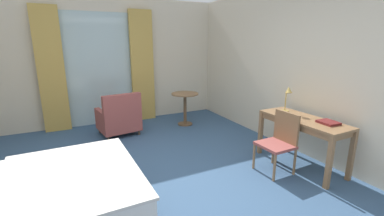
{
  "coord_description": "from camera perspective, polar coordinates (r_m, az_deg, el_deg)",
  "views": [
    {
      "loc": [
        -0.97,
        -3.0,
        1.86
      ],
      "look_at": [
        0.68,
        0.32,
        0.9
      ],
      "focal_mm": 24.22,
      "sensor_mm": 36.0,
      "label": 1
    }
  ],
  "objects": [
    {
      "name": "balcony_glass_door",
      "position": [
        6.18,
        -19.68,
        7.88
      ],
      "size": [
        1.46,
        0.02,
        2.47
      ],
      "primitive_type": "cube",
      "color": "silver",
      "rests_on": "ground"
    },
    {
      "name": "wall_right",
      "position": [
        4.68,
        23.65,
        7.74
      ],
      "size": [
        0.12,
        6.49,
        2.81
      ],
      "primitive_type": "cube",
      "color": "beige",
      "rests_on": "ground"
    },
    {
      "name": "round_cafe_table",
      "position": [
        5.84,
        -1.55,
        1.37
      ],
      "size": [
        0.6,
        0.6,
        0.73
      ],
      "color": "olive",
      "rests_on": "ground"
    },
    {
      "name": "closed_book",
      "position": [
        4.05,
        27.82,
        -2.83
      ],
      "size": [
        0.24,
        0.26,
        0.03
      ],
      "primitive_type": "cube",
      "rotation": [
        0.0,
        0.0,
        -0.07
      ],
      "color": "maroon",
      "rests_on": "writing_desk"
    },
    {
      "name": "curtain_panel_right",
      "position": [
        6.26,
        -10.89,
        8.9
      ],
      "size": [
        0.52,
        0.1,
        2.55
      ],
      "primitive_type": "cube",
      "color": "tan",
      "rests_on": "ground"
    },
    {
      "name": "desk_chair",
      "position": [
        3.96,
        18.73,
        -6.56
      ],
      "size": [
        0.44,
        0.46,
        0.88
      ],
      "color": "#9E4C47",
      "rests_on": "ground"
    },
    {
      "name": "armchair_by_window",
      "position": [
        5.44,
        -15.71,
        -2.24
      ],
      "size": [
        0.84,
        0.8,
        0.88
      ],
      "color": "#9E4C47",
      "rests_on": "ground"
    },
    {
      "name": "desk_lamp",
      "position": [
        4.35,
        20.34,
        2.79
      ],
      "size": [
        0.16,
        0.21,
        0.44
      ],
      "color": "tan",
      "rests_on": "writing_desk"
    },
    {
      "name": "bed",
      "position": [
        3.12,
        -32.21,
        -17.99
      ],
      "size": [
        2.07,
        1.68,
        1.08
      ],
      "color": "olive",
      "rests_on": "ground"
    },
    {
      "name": "curtain_panel_left",
      "position": [
        6.04,
        -28.59,
        7.21
      ],
      "size": [
        0.51,
        0.1,
        2.55
      ],
      "primitive_type": "cube",
      "color": "tan",
      "rests_on": "ground"
    },
    {
      "name": "writing_desk",
      "position": [
        4.2,
        23.26,
        -3.37
      ],
      "size": [
        0.55,
        1.33,
        0.75
      ],
      "color": "olive",
      "rests_on": "ground"
    },
    {
      "name": "ground",
      "position": [
        3.68,
        -7.64,
        -16.85
      ],
      "size": [
        5.72,
        6.89,
        0.1
      ],
      "primitive_type": "cube",
      "color": "#38567A"
    },
    {
      "name": "wall_back",
      "position": [
        6.28,
        -17.77,
        9.67
      ],
      "size": [
        5.32,
        0.12,
        2.81
      ],
      "primitive_type": "cube",
      "color": "beige",
      "rests_on": "ground"
    }
  ]
}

